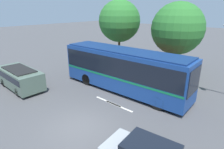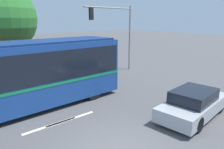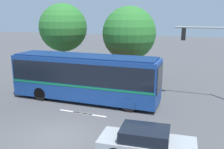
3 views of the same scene
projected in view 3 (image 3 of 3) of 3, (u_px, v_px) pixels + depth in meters
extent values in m
plane|color=#4C4C4F|center=(58.00, 137.00, 13.15)|extent=(140.00, 140.00, 0.00)
cube|color=navy|center=(85.00, 77.00, 18.46)|extent=(11.07, 2.78, 3.09)
cube|color=black|center=(85.00, 71.00, 18.35)|extent=(10.85, 2.81, 1.48)
cube|color=#147A47|center=(85.00, 82.00, 18.55)|extent=(10.96, 2.80, 0.14)
cube|color=black|center=(160.00, 79.00, 16.57)|extent=(0.11, 2.14, 1.73)
cube|color=navy|center=(84.00, 56.00, 18.10)|extent=(10.62, 2.57, 0.10)
cylinder|color=black|center=(137.00, 95.00, 18.55)|extent=(1.01, 0.32, 1.00)
cylinder|color=black|center=(129.00, 104.00, 16.52)|extent=(1.01, 0.32, 1.00)
cylinder|color=black|center=(56.00, 86.00, 20.82)|extent=(1.01, 0.32, 1.00)
cylinder|color=black|center=(40.00, 94.00, 18.79)|extent=(1.01, 0.32, 1.00)
cube|color=#9EA3A8|center=(147.00, 146.00, 11.28)|extent=(4.48, 2.16, 0.61)
cube|color=black|center=(145.00, 134.00, 11.18)|extent=(2.30, 1.74, 0.54)
cylinder|color=black|center=(178.00, 145.00, 11.69)|extent=(0.69, 0.28, 0.67)
cylinder|color=black|center=(123.00, 137.00, 12.38)|extent=(0.69, 0.28, 0.67)
cylinder|color=gray|center=(210.00, 28.00, 17.54)|extent=(4.82, 0.12, 0.12)
cube|color=black|center=(184.00, 34.00, 18.27)|extent=(0.30, 0.22, 0.90)
cylinder|color=red|center=(184.00, 30.00, 18.31)|extent=(0.18, 0.02, 0.18)
cylinder|color=yellow|center=(184.00, 34.00, 18.38)|extent=(0.18, 0.02, 0.18)
cylinder|color=green|center=(183.00, 38.00, 18.45)|extent=(0.18, 0.02, 0.18)
cube|color=#286028|center=(110.00, 80.00, 22.75)|extent=(7.60, 1.41, 0.99)
cube|color=#B7192D|center=(110.00, 73.00, 22.59)|extent=(7.45, 1.34, 0.44)
cylinder|color=brown|center=(65.00, 60.00, 26.34)|extent=(0.29, 0.29, 3.29)
sphere|color=#2D752D|center=(63.00, 28.00, 25.56)|extent=(4.90, 4.90, 4.90)
cylinder|color=brown|center=(129.00, 67.00, 24.47)|extent=(0.37, 0.37, 2.75)
sphere|color=#2D752D|center=(129.00, 33.00, 23.73)|extent=(5.12, 5.12, 5.12)
cube|color=silver|center=(76.00, 112.00, 16.53)|extent=(2.40, 0.16, 0.01)
cube|color=silver|center=(89.00, 114.00, 16.15)|extent=(2.40, 0.16, 0.01)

